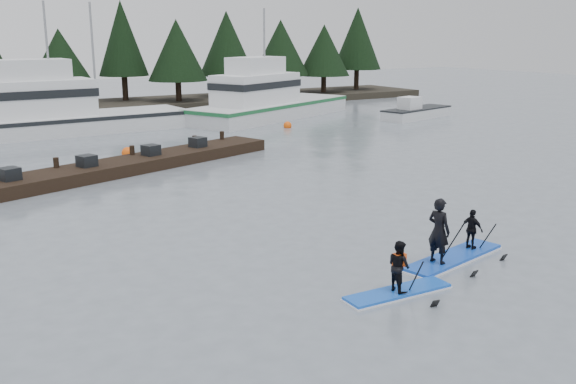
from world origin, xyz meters
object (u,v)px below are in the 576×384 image
fishing_boat_medium (267,110)px  paddleboard_duo (451,240)px  floating_dock (126,166)px  fishing_boat_large (59,123)px  paddleboard_solo (399,275)px

fishing_boat_medium → paddleboard_duo: fishing_boat_medium is taller
floating_dock → paddleboard_duo: size_ratio=4.40×
fishing_boat_large → fishing_boat_medium: (15.13, -0.28, -0.03)m
floating_dock → paddleboard_solo: bearing=-104.7°
fishing_boat_large → paddleboard_solo: size_ratio=5.58×
fishing_boat_medium → paddleboard_solo: (-13.75, -31.01, -0.14)m
fishing_boat_medium → floating_dock: fishing_boat_medium is taller
fishing_boat_large → paddleboard_duo: size_ratio=4.20×
fishing_boat_large → fishing_boat_medium: fishing_boat_large is taller
fishing_boat_large → paddleboard_duo: bearing=-85.4°
fishing_boat_large → paddleboard_duo: 30.53m
fishing_boat_large → paddleboard_solo: 31.32m
paddleboard_duo → fishing_boat_large: bearing=86.0°
paddleboard_solo → fishing_boat_medium: bearing=68.0°
fishing_boat_large → fishing_boat_medium: 15.13m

